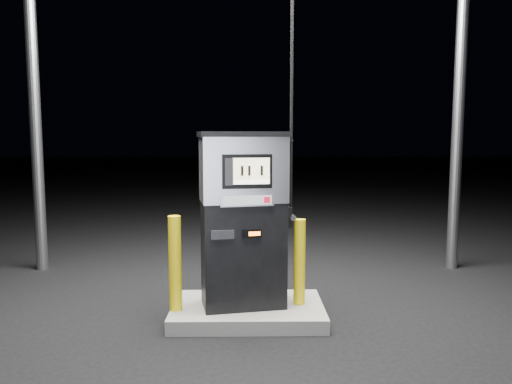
{
  "coord_description": "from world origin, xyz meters",
  "views": [
    {
      "loc": [
        0.02,
        -5.14,
        1.94
      ],
      "look_at": [
        0.09,
        0.0,
        1.35
      ],
      "focal_mm": 35.0,
      "sensor_mm": 36.0,
      "label": 1
    }
  ],
  "objects": [
    {
      "name": "fuel_dispenser",
      "position": [
        -0.04,
        -0.02,
        1.09
      ],
      "size": [
        1.05,
        0.7,
        3.79
      ],
      "rotation": [
        0.0,
        0.0,
        0.18
      ],
      "color": "black",
      "rests_on": "pump_island"
    },
    {
      "name": "pump_island",
      "position": [
        0.0,
        0.0,
        0.07
      ],
      "size": [
        1.6,
        1.0,
        0.15
      ],
      "primitive_type": "cube",
      "color": "slate",
      "rests_on": "ground"
    },
    {
      "name": "bollard_left",
      "position": [
        -0.74,
        -0.16,
        0.64
      ],
      "size": [
        0.15,
        0.15,
        0.98
      ],
      "primitive_type": "cylinder",
      "rotation": [
        0.0,
        0.0,
        0.13
      ],
      "color": "yellow",
      "rests_on": "pump_island"
    },
    {
      "name": "bollard_right",
      "position": [
        0.55,
        0.02,
        0.61
      ],
      "size": [
        0.15,
        0.15,
        0.91
      ],
      "primitive_type": "cylinder",
      "rotation": [
        0.0,
        0.0,
        0.32
      ],
      "color": "yellow",
      "rests_on": "pump_island"
    },
    {
      "name": "ground",
      "position": [
        0.0,
        0.0,
        0.0
      ],
      "size": [
        80.0,
        80.0,
        0.0
      ],
      "primitive_type": "plane",
      "color": "black",
      "rests_on": "ground"
    }
  ]
}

